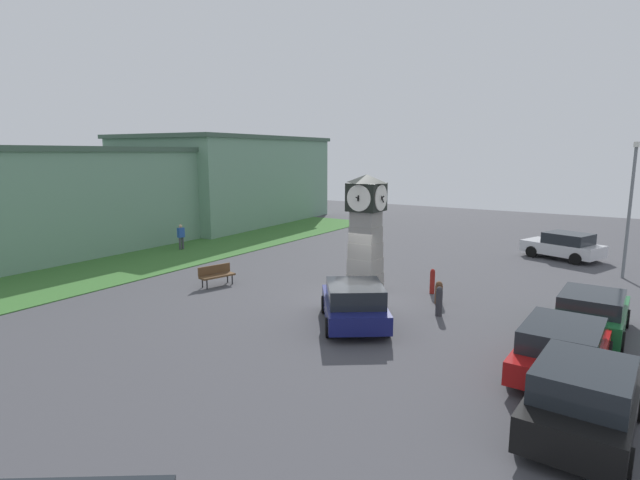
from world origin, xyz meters
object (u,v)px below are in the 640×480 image
Objects in this scene: car_navy_sedan at (584,398)px; bench at (216,274)px; car_near_tower at (563,347)px; car_end_of_row at (354,303)px; car_far_lot at (564,246)px; bollard_mid_row at (439,292)px; clock_tower at (366,229)px; bollard_near_tower at (439,301)px; street_lamp_near_road at (631,201)px; pedestrian_near_bench at (181,236)px; car_by_building at (591,312)px; bollard_far_row at (432,281)px.

car_navy_sedan is 15.68m from bench.
car_end_of_row is (0.41, 6.56, 0.01)m from car_near_tower.
car_far_lot reaches higher than car_near_tower.
bollard_mid_row is at bearing -73.76° from bench.
clock_tower is 12.18m from car_navy_sedan.
bollard_near_tower is 0.17× the size of street_lamp_near_road.
pedestrian_near_bench reaches higher than car_far_lot.
pedestrian_near_bench reaches higher than car_near_tower.
pedestrian_near_bench is (2.73, 22.28, 0.15)m from car_by_building.
car_end_of_row reaches higher than bench.
car_far_lot is (11.38, -6.50, -1.88)m from clock_tower.
car_end_of_row is 0.70× the size of street_lamp_near_road.
car_far_lot is at bearing 10.54° from car_by_building.
car_far_lot reaches higher than bench.
street_lamp_near_road is at bearing -1.00° from car_navy_sedan.
car_near_tower is 2.74× the size of bench.
bollard_near_tower is at bearing -160.35° from bollard_mid_row.
bench is 1.07× the size of pedestrian_near_bench.
car_navy_sedan is 6.79m from car_by_building.
bench is at bearing 114.79° from bollard_far_row.
car_by_building is (-1.02, -8.81, -1.89)m from clock_tower.
car_navy_sedan reaches higher than car_end_of_row.
car_navy_sedan reaches higher than pedestrian_near_bench.
bollard_near_tower is 0.26× the size of car_by_building.
car_by_building is at bearing -96.59° from clock_tower.
bollard_mid_row is 4.25m from car_end_of_row.
bollard_mid_row is 5.35m from car_by_building.
car_by_building is at bearing 175.98° from street_lamp_near_road.
bollard_mid_row is at bearing 48.68° from car_near_tower.
bollard_mid_row is at bearing 19.65° from bollard_near_tower.
pedestrian_near_bench reaches higher than car_by_building.
car_by_building is 14.77m from bench.
street_lamp_near_road is at bearing -49.13° from clock_tower.
bollard_near_tower is at bearing 41.20° from car_navy_sedan.
bollard_far_row is at bearing 30.00° from bollard_mid_row.
bollard_mid_row is 0.20× the size of car_near_tower.
car_far_lot is at bearing -14.23° from bollard_mid_row.
bollard_mid_row is 0.20× the size of car_far_lot.
car_navy_sedan is at bearing -115.01° from car_end_of_row.
car_by_building is 7.72m from car_end_of_row.
car_navy_sedan is (-8.58, -6.40, 0.29)m from bollard_far_row.
clock_tower is 2.95× the size of bench.
street_lamp_near_road is at bearing -28.46° from bollard_near_tower.
bollard_mid_row is 6.56m from car_near_tower.
pedestrian_near_bench is at bearing 105.76° from street_lamp_near_road.
bollard_near_tower is at bearing -155.27° from bollard_far_row.
clock_tower is 13.24m from car_far_lot.
street_lamp_near_road reaches higher than bollard_far_row.
bollard_mid_row is at bearing 37.79° from car_navy_sedan.
car_navy_sedan is at bearing -142.21° from bollard_mid_row.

